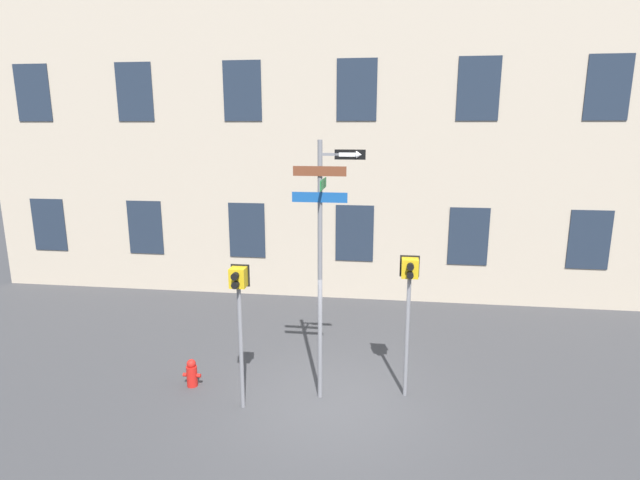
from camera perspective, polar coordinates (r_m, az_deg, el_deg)
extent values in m
plane|color=#38383A|center=(10.37, 1.35, -18.29)|extent=(60.00, 60.00, 0.00)
cube|color=tan|center=(15.47, 4.30, 16.67)|extent=(24.00, 0.60, 12.80)
cube|color=#1E2838|center=(19.09, -28.56, 1.54)|extent=(1.17, 0.03, 1.76)
cube|color=#1E2838|center=(17.30, -19.34, 1.36)|extent=(1.17, 0.03, 1.76)
cube|color=#1E2838|center=(16.04, -8.35, 1.11)|extent=(1.17, 0.03, 1.76)
cube|color=#1E2838|center=(15.46, 3.97, 0.77)|extent=(1.17, 0.03, 1.76)
cube|color=#1E2838|center=(15.63, 16.61, 0.39)|extent=(1.17, 0.03, 1.76)
cube|color=#1E2838|center=(16.52, 28.43, 0.01)|extent=(1.17, 0.03, 1.76)
cube|color=#1E2838|center=(18.84, -29.99, 14.36)|extent=(1.17, 0.03, 1.76)
cube|color=#1E2838|center=(17.02, -20.44, 15.58)|extent=(1.17, 0.03, 1.76)
cube|color=#1E2838|center=(15.74, -8.87, 16.49)|extent=(1.17, 0.03, 1.76)
cube|color=#1E2838|center=(15.15, 4.23, 16.75)|extent=(1.17, 0.03, 1.76)
cube|color=#1E2838|center=(15.32, 17.67, 16.16)|extent=(1.17, 0.03, 1.76)
cube|color=#1E2838|center=(16.23, 30.09, 14.86)|extent=(1.17, 0.03, 1.76)
cylinder|color=slate|center=(9.59, 0.00, -4.11)|extent=(0.09, 0.09, 5.13)
cube|color=slate|center=(9.15, 1.73, 9.75)|extent=(0.55, 0.05, 0.05)
cube|color=brown|center=(9.15, -0.05, 7.87)|extent=(0.98, 0.02, 0.18)
cube|color=#196B2D|center=(9.22, 0.37, 6.42)|extent=(0.02, 0.77, 0.18)
cube|color=#14478C|center=(9.20, -0.05, 4.90)|extent=(1.03, 0.02, 0.19)
cube|color=black|center=(9.11, 3.46, 9.72)|extent=(0.56, 0.02, 0.18)
cube|color=white|center=(9.11, 3.19, 9.72)|extent=(0.32, 0.01, 0.07)
cone|color=white|center=(9.09, 4.47, 9.70)|extent=(0.10, 0.14, 0.14)
cylinder|color=slate|center=(9.84, -9.03, -12.15)|extent=(0.08, 0.08, 2.46)
cube|color=gold|center=(9.33, -9.33, -4.25)|extent=(0.29, 0.26, 0.37)
cube|color=black|center=(9.46, -9.09, -4.00)|extent=(0.35, 0.02, 0.43)
cylinder|color=black|center=(9.14, -9.70, -4.10)|extent=(0.13, 0.12, 0.13)
cylinder|color=black|center=(9.19, -9.66, -5.08)|extent=(0.13, 0.12, 0.13)
cylinder|color=#EA4C14|center=(9.19, -9.60, -4.00)|extent=(0.10, 0.01, 0.10)
cylinder|color=slate|center=(10.25, 9.91, -10.96)|extent=(0.08, 0.08, 2.52)
cube|color=gold|center=(9.76, 10.24, -3.18)|extent=(0.32, 0.26, 0.37)
cube|color=black|center=(9.90, 10.20, -2.95)|extent=(0.38, 0.02, 0.43)
cylinder|color=black|center=(9.56, 10.30, -3.01)|extent=(0.13, 0.12, 0.13)
cylinder|color=black|center=(9.60, 10.26, -3.96)|extent=(0.13, 0.12, 0.13)
cylinder|color=silver|center=(9.61, 10.29, -2.92)|extent=(0.10, 0.01, 0.10)
cylinder|color=red|center=(11.23, -14.42, -14.83)|extent=(0.22, 0.22, 0.45)
sphere|color=red|center=(11.10, -14.50, -13.53)|extent=(0.19, 0.19, 0.19)
cylinder|color=red|center=(11.27, -15.17, -14.63)|extent=(0.08, 0.08, 0.08)
cylinder|color=red|center=(11.17, -13.68, -14.83)|extent=(0.08, 0.08, 0.08)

